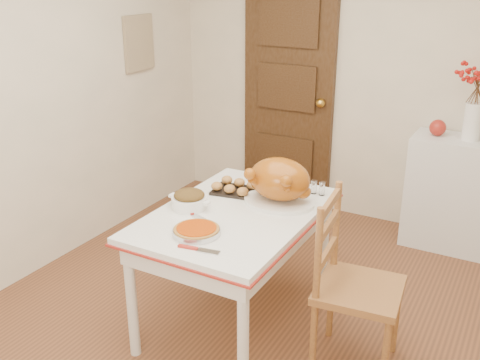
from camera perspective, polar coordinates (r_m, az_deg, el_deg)
The scene contains 18 objects.
floor at distance 3.48m, azimuth 1.43°, elevation -15.61°, with size 3.50×4.00×0.00m, color #563220.
wall_back at distance 4.73m, azimuth 13.14°, elevation 10.46°, with size 3.50×0.00×2.50m, color beige.
wall_left at distance 4.00m, azimuth -21.37°, elevation 7.72°, with size 0.00×4.00×2.50m, color beige.
door_back at distance 4.98m, azimuth 5.03°, elevation 8.86°, with size 0.85×0.06×2.06m, color black.
photo_board at distance 4.79m, azimuth -10.45°, elevation 13.82°, with size 0.03×0.35×0.45m, color tan.
sideboard at distance 4.57m, azimuth 22.49°, elevation -1.54°, with size 0.89×0.39×0.89m, color silver.
kitchen_table at distance 3.37m, azimuth -0.42°, elevation -9.16°, with size 0.87×1.26×0.76m, color white, non-canonical shape.
chair_oak at distance 3.05m, azimuth 12.32°, elevation -10.65°, with size 0.44×0.44×1.00m, color #9F6A2C, non-canonical shape.
berry_vase at distance 4.37m, azimuth 23.24°, elevation 7.46°, with size 0.30×0.30×0.58m, color white, non-canonical shape.
apple at distance 4.45m, azimuth 19.83°, elevation 5.13°, with size 0.12×0.12×0.12m, color maroon.
turkey_platter at distance 3.27m, azimuth 4.12°, elevation -0.16°, with size 0.44×0.35×0.28m, color #A35510, non-canonical shape.
pumpkin_pie at distance 2.93m, azimuth -4.53°, elevation -5.18°, with size 0.25×0.25×0.05m, color #A73403.
stuffing_dish at distance 3.24m, azimuth -5.27°, elevation -2.01°, with size 0.27×0.21×0.10m, color brown, non-canonical shape.
rolls_tray at distance 3.46m, azimuth -0.56°, elevation -0.71°, with size 0.27×0.21×0.07m, color #C17E39, non-canonical shape.
pie_server at distance 2.78m, azimuth -4.32°, elevation -7.17°, with size 0.23×0.06×0.01m, color silver, non-canonical shape.
carving_knife at distance 3.14m, azimuth -4.54°, elevation -3.73°, with size 0.23×0.06×0.01m, color silver, non-canonical shape.
drinking_glass at distance 3.60m, azimuth 4.45°, elevation 0.40°, with size 0.06×0.06×0.10m, color white.
shaker_pair at distance 3.46m, azimuth 8.09°, elevation -0.79°, with size 0.09×0.04×0.09m, color white, non-canonical shape.
Camera 1 is at (1.28, -2.48, 2.08)m, focal length 41.12 mm.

